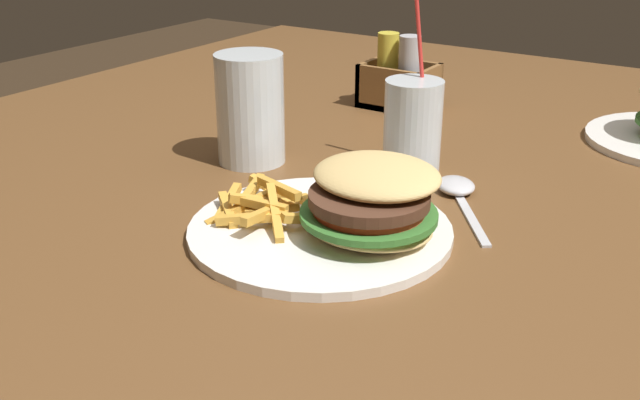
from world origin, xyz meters
TOP-DOWN VIEW (x-y plane):
  - dining_table at (0.00, 0.00)m, footprint 1.68×1.43m
  - meal_plate_near at (-0.06, -0.25)m, footprint 0.28×0.28m
  - beer_glass at (-0.29, -0.12)m, footprint 0.09×0.09m
  - juice_glass at (-0.09, -0.04)m, footprint 0.07×0.07m
  - spoon at (-0.01, -0.08)m, footprint 0.13×0.16m
  - condiment_caddy at (-0.24, 0.21)m, footprint 0.12×0.09m

SIDE VIEW (x-z plane):
  - dining_table at x=0.00m, z-range 0.27..1.01m
  - spoon at x=-0.01m, z-range 0.74..0.75m
  - meal_plate_near at x=-0.06m, z-range 0.72..0.81m
  - condiment_caddy at x=-0.24m, z-range 0.72..0.84m
  - juice_glass at x=-0.09m, z-range 0.69..0.90m
  - beer_glass at x=-0.29m, z-range 0.73..0.88m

